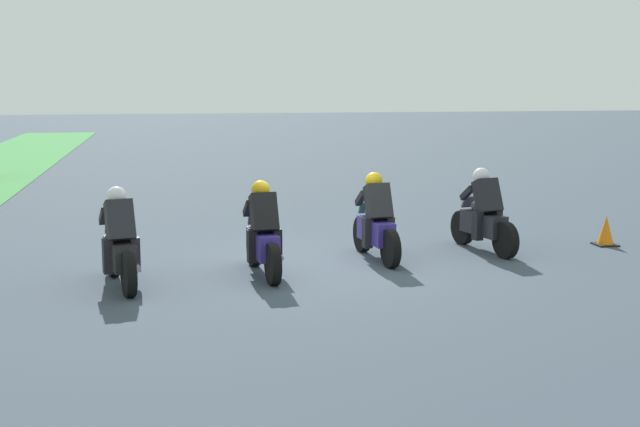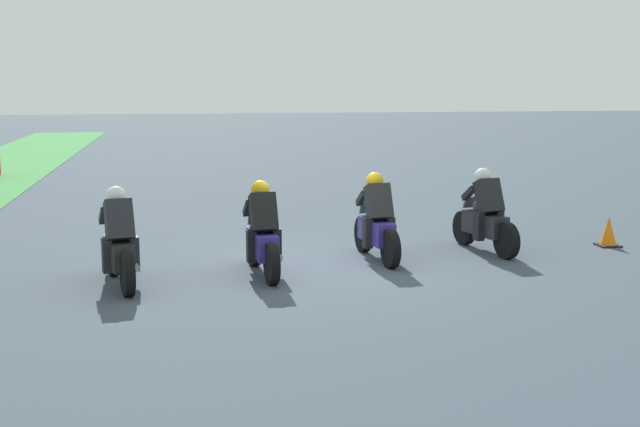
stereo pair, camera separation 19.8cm
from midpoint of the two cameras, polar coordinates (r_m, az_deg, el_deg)
The scene contains 6 objects.
ground_plane at distance 14.54m, azimuth 0.01°, elevation -3.42°, with size 120.00×120.00×0.00m, color #384451.
rider_lane_a at distance 15.85m, azimuth 11.21°, elevation -0.26°, with size 2.02×0.66×1.51m.
rider_lane_b at distance 14.90m, azimuth 4.14°, elevation -0.70°, with size 2.04×0.58×1.51m.
rider_lane_c at distance 13.75m, azimuth -3.41°, elevation -1.52°, with size 2.04×0.57×1.51m.
rider_lane_d at distance 13.34m, azimuth -12.71°, elevation -2.05°, with size 2.02×0.66×1.51m.
traffic_cone at distance 17.01m, azimuth 18.84°, elevation -1.18°, with size 0.40×0.40×0.56m.
Camera 2 is at (-14.04, 2.12, 3.15)m, focal length 48.45 mm.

